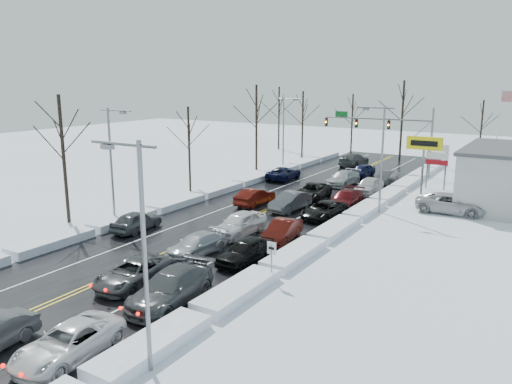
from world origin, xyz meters
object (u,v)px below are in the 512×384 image
Objects in this scene: oncoming_car_0 at (255,205)px; flagpole at (499,128)px; traffic_signal_mast at (388,128)px; tires_plus_sign at (424,148)px.

flagpole is at bearing -123.00° from oncoming_car_0.
traffic_signal_mast is at bearing -100.93° from oncoming_car_0.
tires_plus_sign is at bearing -59.54° from traffic_signal_mast.
traffic_signal_mast is 1.33× the size of flagpole.
traffic_signal_mast is at bearing 120.46° from tires_plus_sign.
oncoming_car_0 is at bearing -125.99° from flagpole.
traffic_signal_mast is 11.90m from flagpole.
flagpole is at bearing 9.73° from traffic_signal_mast.
flagpole reaches higher than oncoming_car_0.
flagpole reaches higher than traffic_signal_mast.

